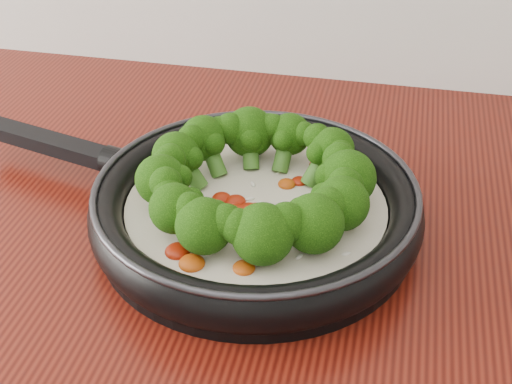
# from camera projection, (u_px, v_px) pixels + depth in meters

# --- Properties ---
(skillet) EXTENTS (0.57, 0.42, 0.10)m
(skillet) POSITION_uv_depth(u_px,v_px,m) (254.00, 201.00, 0.72)
(skillet) COLOR black
(skillet) RESTS_ON counter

